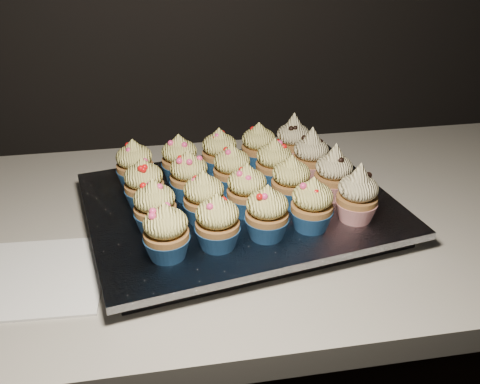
% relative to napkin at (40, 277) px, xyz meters
% --- Properties ---
extents(worktop, '(2.44, 0.64, 0.04)m').
position_rel_napkin_xyz_m(worktop, '(0.21, 0.12, -0.02)').
color(worktop, beige).
rests_on(worktop, cabinet).
extents(napkin, '(0.18, 0.18, 0.00)m').
position_rel_napkin_xyz_m(napkin, '(0.00, 0.00, 0.00)').
color(napkin, white).
rests_on(napkin, worktop).
extents(baking_tray, '(0.49, 0.41, 0.02)m').
position_rel_napkin_xyz_m(baking_tray, '(0.30, 0.11, 0.01)').
color(baking_tray, black).
rests_on(baking_tray, worktop).
extents(foil_lining, '(0.54, 0.45, 0.01)m').
position_rel_napkin_xyz_m(foil_lining, '(0.30, 0.11, 0.03)').
color(foil_lining, silver).
rests_on(foil_lining, baking_tray).
extents(cupcake_0, '(0.06, 0.06, 0.08)m').
position_rel_napkin_xyz_m(cupcake_0, '(0.18, -0.03, 0.07)').
color(cupcake_0, navy).
rests_on(cupcake_0, foil_lining).
extents(cupcake_1, '(0.06, 0.06, 0.08)m').
position_rel_napkin_xyz_m(cupcake_1, '(0.25, -0.01, 0.07)').
color(cupcake_1, navy).
rests_on(cupcake_1, foil_lining).
extents(cupcake_2, '(0.06, 0.06, 0.08)m').
position_rel_napkin_xyz_m(cupcake_2, '(0.32, -0.00, 0.07)').
color(cupcake_2, navy).
rests_on(cupcake_2, foil_lining).
extents(cupcake_3, '(0.06, 0.06, 0.08)m').
position_rel_napkin_xyz_m(cupcake_3, '(0.39, 0.01, 0.07)').
color(cupcake_3, navy).
rests_on(cupcake_3, foil_lining).
extents(cupcake_4, '(0.06, 0.06, 0.10)m').
position_rel_napkin_xyz_m(cupcake_4, '(0.46, 0.02, 0.07)').
color(cupcake_4, '#A5161E').
rests_on(cupcake_4, foil_lining).
extents(cupcake_5, '(0.06, 0.06, 0.08)m').
position_rel_napkin_xyz_m(cupcake_5, '(0.17, 0.04, 0.07)').
color(cupcake_5, navy).
rests_on(cupcake_5, foil_lining).
extents(cupcake_6, '(0.06, 0.06, 0.08)m').
position_rel_napkin_xyz_m(cupcake_6, '(0.24, 0.06, 0.07)').
color(cupcake_6, navy).
rests_on(cupcake_6, foil_lining).
extents(cupcake_7, '(0.06, 0.06, 0.08)m').
position_rel_napkin_xyz_m(cupcake_7, '(0.31, 0.07, 0.07)').
color(cupcake_7, navy).
rests_on(cupcake_7, foil_lining).
extents(cupcake_8, '(0.06, 0.06, 0.08)m').
position_rel_napkin_xyz_m(cupcake_8, '(0.38, 0.09, 0.07)').
color(cupcake_8, navy).
rests_on(cupcake_8, foil_lining).
extents(cupcake_9, '(0.06, 0.06, 0.10)m').
position_rel_napkin_xyz_m(cupcake_9, '(0.45, 0.10, 0.07)').
color(cupcake_9, '#A5161E').
rests_on(cupcake_9, foil_lining).
extents(cupcake_10, '(0.06, 0.06, 0.08)m').
position_rel_napkin_xyz_m(cupcake_10, '(0.15, 0.12, 0.07)').
color(cupcake_10, navy).
rests_on(cupcake_10, foil_lining).
extents(cupcake_11, '(0.06, 0.06, 0.08)m').
position_rel_napkin_xyz_m(cupcake_11, '(0.22, 0.13, 0.07)').
color(cupcake_11, navy).
rests_on(cupcake_11, foil_lining).
extents(cupcake_12, '(0.06, 0.06, 0.08)m').
position_rel_napkin_xyz_m(cupcake_12, '(0.29, 0.14, 0.07)').
color(cupcake_12, navy).
rests_on(cupcake_12, foil_lining).
extents(cupcake_13, '(0.06, 0.06, 0.08)m').
position_rel_napkin_xyz_m(cupcake_13, '(0.37, 0.15, 0.07)').
color(cupcake_13, navy).
rests_on(cupcake_13, foil_lining).
extents(cupcake_14, '(0.06, 0.06, 0.10)m').
position_rel_napkin_xyz_m(cupcake_14, '(0.43, 0.17, 0.07)').
color(cupcake_14, '#A5161E').
rests_on(cupcake_14, foil_lining).
extents(cupcake_15, '(0.06, 0.06, 0.08)m').
position_rel_napkin_xyz_m(cupcake_15, '(0.14, 0.19, 0.07)').
color(cupcake_15, navy).
rests_on(cupcake_15, foil_lining).
extents(cupcake_16, '(0.06, 0.06, 0.08)m').
position_rel_napkin_xyz_m(cupcake_16, '(0.21, 0.20, 0.07)').
color(cupcake_16, navy).
rests_on(cupcake_16, foil_lining).
extents(cupcake_17, '(0.06, 0.06, 0.08)m').
position_rel_napkin_xyz_m(cupcake_17, '(0.28, 0.21, 0.07)').
color(cupcake_17, navy).
rests_on(cupcake_17, foil_lining).
extents(cupcake_18, '(0.06, 0.06, 0.08)m').
position_rel_napkin_xyz_m(cupcake_18, '(0.36, 0.23, 0.07)').
color(cupcake_18, navy).
rests_on(cupcake_18, foil_lining).
extents(cupcake_19, '(0.06, 0.06, 0.10)m').
position_rel_napkin_xyz_m(cupcake_19, '(0.42, 0.24, 0.07)').
color(cupcake_19, '#A5161E').
rests_on(cupcake_19, foil_lining).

